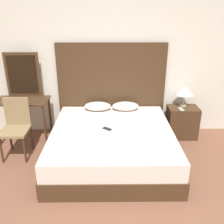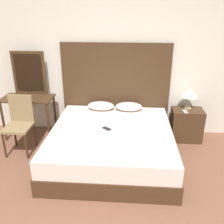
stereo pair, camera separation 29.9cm
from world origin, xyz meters
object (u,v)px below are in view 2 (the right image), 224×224
table_lamp (190,93)px  chair (20,121)px  phone_on_bed (107,129)px  nightstand (186,125)px  bed (112,144)px  phone_on_nightstand (185,111)px  vanity_desk (28,105)px

table_lamp → chair: bearing=-167.6°
phone_on_bed → table_lamp: table_lamp is taller
phone_on_bed → nightstand: (1.38, 0.73, -0.24)m
table_lamp → chair: 2.94m
nightstand → table_lamp: bearing=84.9°
bed → chair: size_ratio=2.10×
bed → table_lamp: table_lamp is taller
chair → phone_on_nightstand: bearing=9.4°
table_lamp → phone_on_nightstand: (-0.08, -0.17, -0.29)m
bed → nightstand: bearing=29.7°
bed → vanity_desk: vanity_desk is taller
bed → table_lamp: size_ratio=5.30×
nightstand → phone_on_nightstand: (-0.07, -0.09, 0.30)m
phone_on_nightstand → vanity_desk: vanity_desk is taller
table_lamp → bed: bearing=-148.0°
bed → nightstand: nightstand is taller
phone_on_nightstand → vanity_desk: bearing=179.5°
phone_on_bed → table_lamp: 1.64m
phone_on_bed → table_lamp: size_ratio=0.43×
phone_on_bed → vanity_desk: bearing=156.0°
bed → phone_on_nightstand: size_ratio=12.51×
nightstand → vanity_desk: bearing=-178.7°
table_lamp → phone_on_nightstand: size_ratio=2.36×
phone_on_bed → nightstand: nightstand is taller
table_lamp → vanity_desk: 2.90m
chair → nightstand: bearing=11.0°
nightstand → chair: (-2.84, -0.55, 0.24)m
bed → nightstand: (1.31, 0.75, 0.03)m
phone_on_nightstand → vanity_desk: 2.81m
nightstand → chair: chair is taller
phone_on_bed → table_lamp: (1.39, 0.81, 0.35)m
phone_on_bed → chair: chair is taller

